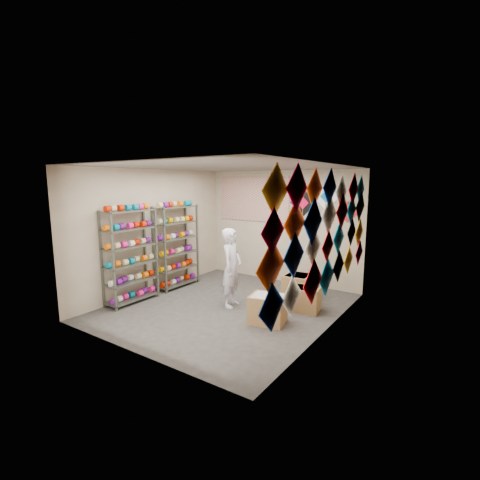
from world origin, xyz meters
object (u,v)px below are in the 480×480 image
Objects in this scene: shopkeeper at (232,268)px; carton_c at (298,286)px; carton_b at (304,299)px; shelf_rack_front at (130,256)px; carton_a at (268,309)px; shelf_rack_back at (176,247)px.

carton_c is (0.89, 1.16, -0.52)m from shopkeeper.
shopkeeper is 1.52m from carton_b.
shopkeeper is at bearing -131.73° from carton_c.
shelf_rack_front reaches higher than carton_a.
shelf_rack_front is 3.22× the size of carton_a.
shopkeeper is at bearing -10.87° from shelf_rack_back.
shelf_rack_front reaches higher than carton_c.
carton_a is 1.06× the size of carton_b.
shopkeeper reaches higher than carton_a.
shopkeeper is (1.82, -0.35, -0.18)m from shelf_rack_back.
shelf_rack_front and shelf_rack_back have the same top height.
shelf_rack_back is (0.00, 1.30, 0.00)m from shelf_rack_front.
carton_c is at bearing 82.80° from carton_a.
carton_c is (-0.12, 1.50, 0.01)m from carton_a.
carton_a is at bearing 12.22° from shelf_rack_front.
carton_b is 0.96× the size of carton_c.
shelf_rack_front is 2.97m from carton_a.
shelf_rack_back is 3.21m from carton_b.
shelf_rack_back is 3.22× the size of carton_a.
carton_b is at bearing 3.89° from shelf_rack_back.
carton_a is at bearing -13.70° from shelf_rack_back.
carton_c reaches higher than carton_b.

